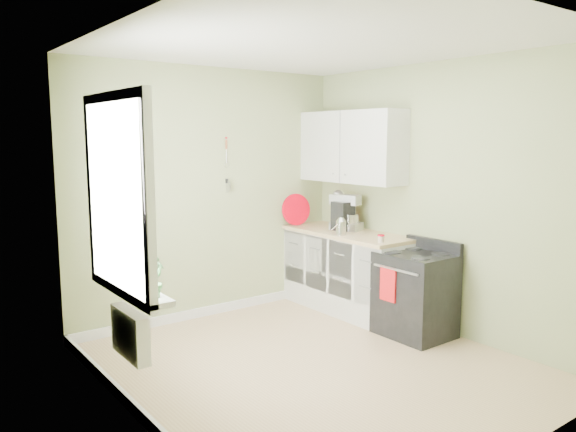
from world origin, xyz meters
TOP-DOWN VIEW (x-y plane):
  - floor at (0.00, 0.00)m, footprint 3.20×3.60m
  - ceiling at (0.00, 0.00)m, footprint 3.20×3.60m
  - wall_back at (0.00, 1.81)m, footprint 3.20×0.02m
  - wall_left at (-1.61, 0.00)m, footprint 0.02×3.60m
  - wall_right at (1.61, 0.00)m, footprint 0.02×3.60m
  - base_cabinets at (1.30, 1.00)m, footprint 0.60×1.60m
  - countertop at (1.29, 1.00)m, footprint 0.64×1.60m
  - upper_cabinets at (1.43, 1.10)m, footprint 0.35×1.40m
  - window at (-1.58, 0.30)m, footprint 0.06×1.14m
  - window_sill at (-1.51, 0.30)m, footprint 0.18×1.14m
  - radiator at (-1.54, 0.25)m, footprint 0.12×0.50m
  - wall_utensils at (0.20, 1.78)m, footprint 0.02×0.14m
  - stove at (1.28, -0.00)m, footprint 0.60×0.68m
  - stand_mixer at (1.36, 1.11)m, footprint 0.32×0.41m
  - kettle at (1.08, 0.88)m, footprint 0.19×0.11m
  - coffee_maker at (1.29, 1.09)m, footprint 0.19×0.21m
  - red_tray at (1.12, 1.72)m, footprint 0.38×0.11m
  - jar at (1.11, 0.32)m, footprint 0.07×0.07m
  - plant_a at (-1.50, -0.12)m, footprint 0.20×0.20m
  - plant_b at (-1.50, 0.33)m, footprint 0.17×0.19m
  - plant_c at (-1.50, 0.61)m, footprint 0.19×0.19m

SIDE VIEW (x-z plane):
  - floor at x=0.00m, z-range -0.02..0.00m
  - stove at x=1.28m, z-range -0.05..0.89m
  - base_cabinets at x=1.30m, z-range 0.00..0.87m
  - radiator at x=-1.54m, z-range 0.38..0.73m
  - window_sill at x=-1.51m, z-range 0.86..0.90m
  - countertop at x=1.29m, z-range 0.87..0.91m
  - jar at x=1.11m, z-range 0.91..0.99m
  - kettle at x=1.08m, z-range 0.91..1.10m
  - plant_c at x=-1.50m, z-range 0.90..1.21m
  - plant_b at x=-1.50m, z-range 0.90..1.21m
  - plant_a at x=-1.50m, z-range 0.90..1.22m
  - coffee_maker at x=1.29m, z-range 0.90..1.23m
  - red_tray at x=1.12m, z-range 0.91..1.29m
  - stand_mixer at x=1.36m, z-range 0.88..1.32m
  - wall_back at x=0.00m, z-range 0.00..2.70m
  - wall_left at x=-1.61m, z-range 0.00..2.70m
  - wall_right at x=1.61m, z-range 0.00..2.70m
  - window at x=-1.58m, z-range 0.83..2.27m
  - wall_utensils at x=0.20m, z-range 1.27..1.85m
  - upper_cabinets at x=1.43m, z-range 1.45..2.25m
  - ceiling at x=0.00m, z-range 2.70..2.72m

